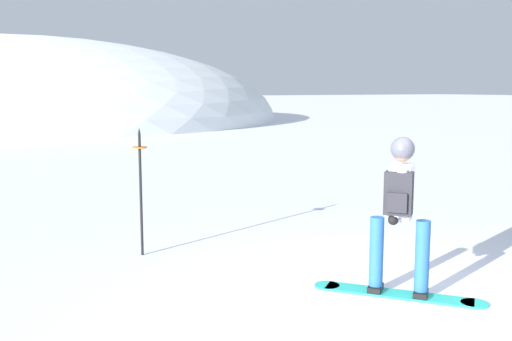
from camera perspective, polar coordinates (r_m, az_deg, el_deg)
name	(u,v)px	position (r m, az deg, el deg)	size (l,w,h in m)	color
ground_plane	(426,321)	(6.08, 15.99, -13.78)	(300.00, 300.00, 0.00)	white
ridge_peak_main	(17,122)	(42.04, -21.99, 4.35)	(34.71, 31.23, 11.03)	white
snowboarder_main	(400,213)	(6.43, 13.68, -3.94)	(1.31, 1.45, 1.71)	#23B7A3
piste_marker_near	(141,183)	(7.95, -11.04, -1.16)	(0.20, 0.20, 1.71)	black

